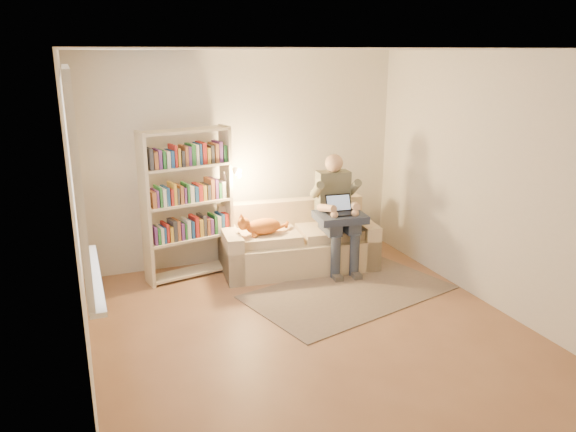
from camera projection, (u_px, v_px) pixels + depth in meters
name	position (u px, v px, depth m)	size (l,w,h in m)	color
floor	(316.00, 335.00, 5.31)	(4.50, 4.50, 0.00)	brown
ceiling	(320.00, 49.00, 4.58)	(4.00, 4.50, 0.02)	white
wall_left	(77.00, 228.00, 4.25)	(0.02, 4.50, 2.60)	silver
wall_right	(499.00, 184.00, 5.64)	(0.02, 4.50, 2.60)	silver
wall_back	(244.00, 159.00, 6.96)	(4.00, 0.02, 2.60)	silver
wall_front	(494.00, 307.00, 2.93)	(4.00, 0.02, 2.60)	silver
window	(82.00, 211.00, 4.43)	(0.12, 1.52, 1.69)	white
sofa	(297.00, 245.00, 6.94)	(1.94, 1.02, 0.79)	beige
person	(336.00, 207.00, 6.78)	(0.45, 0.67, 1.40)	#6D6E59
cat	(263.00, 226.00, 6.63)	(0.65, 0.27, 0.24)	orange
blanket	(340.00, 217.00, 6.67)	(0.57, 0.47, 0.09)	#283147
laptop	(340.00, 209.00, 6.65)	(0.34, 0.31, 0.26)	black
bookshelf	(188.00, 197.00, 6.46)	(1.20, 0.48, 1.76)	beige
rug	(349.00, 292.00, 6.25)	(2.20, 1.30, 0.01)	#7E6B5C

